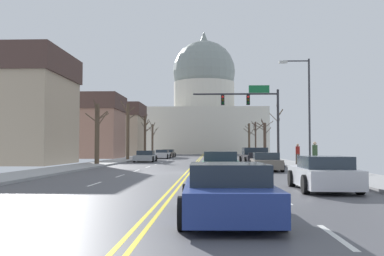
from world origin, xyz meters
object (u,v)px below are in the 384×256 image
at_px(pickup_truck_near_00, 256,158).
at_px(sedan_oncoming_00, 145,157).
at_px(street_lamp_right, 305,103).
at_px(sedan_near_01, 266,162).
at_px(sedan_near_03, 323,174).
at_px(sedan_near_04, 228,192).
at_px(signal_gantry, 254,108).
at_px(bicycle_parked, 347,167).
at_px(sedan_near_02, 221,165).
at_px(sedan_oncoming_02, 168,153).
at_px(sedan_oncoming_01, 162,154).
at_px(pedestrian_00, 315,154).
at_px(pedestrian_01, 298,153).

height_order(pickup_truck_near_00, sedan_oncoming_00, pickup_truck_near_00).
xyz_separation_m(street_lamp_right, sedan_near_01, (-2.90, -1.23, -4.05)).
xyz_separation_m(sedan_near_03, sedan_near_04, (-3.67, -6.34, -0.01)).
height_order(signal_gantry, bicycle_parked, signal_gantry).
height_order(sedan_near_02, sedan_near_04, sedan_near_02).
height_order(pickup_truck_near_00, sedan_near_03, pickup_truck_near_00).
xyz_separation_m(pickup_truck_near_00, sedan_oncoming_02, (-10.09, 31.10, -0.12)).
height_order(sedan_near_01, sedan_oncoming_01, same).
relative_size(sedan_near_01, sedan_oncoming_00, 1.04).
relative_size(street_lamp_right, sedan_oncoming_00, 1.66).
relative_size(pedestrian_00, pedestrian_01, 1.04).
distance_m(pedestrian_00, pedestrian_01, 7.42).
height_order(street_lamp_right, sedan_near_01, street_lamp_right).
bearing_deg(sedan_oncoming_01, sedan_oncoming_00, -91.63).
bearing_deg(sedan_oncoming_00, sedan_near_04, -78.79).
bearing_deg(bicycle_parked, sedan_oncoming_01, 112.07).
xyz_separation_m(pickup_truck_near_00, pedestrian_01, (3.46, 0.42, 0.39)).
height_order(sedan_oncoming_00, pedestrian_00, pedestrian_00).
xyz_separation_m(sedan_near_02, sedan_near_04, (-0.17, -12.65, -0.05)).
distance_m(street_lamp_right, sedan_near_04, 21.98).
relative_size(signal_gantry, sedan_oncoming_00, 1.74).
xyz_separation_m(street_lamp_right, sedan_near_02, (-6.05, -8.04, -3.98)).
bearing_deg(street_lamp_right, pedestrian_00, -82.99).
bearing_deg(street_lamp_right, sedan_oncoming_01, 114.84).
bearing_deg(signal_gantry, street_lamp_right, -75.84).
distance_m(sedan_near_04, pedestrian_01, 27.27).
distance_m(sedan_near_02, sedan_near_04, 12.65).
distance_m(pickup_truck_near_00, sedan_near_01, 6.52).
xyz_separation_m(sedan_near_04, bicycle_parked, (7.09, 14.58, -0.08)).
xyz_separation_m(signal_gantry, sedan_oncoming_02, (-10.47, 26.50, -4.62)).
bearing_deg(pedestrian_01, sedan_oncoming_02, 113.84).
height_order(sedan_near_03, sedan_oncoming_00, sedan_near_03).
height_order(sedan_near_02, pedestrian_01, pedestrian_01).
distance_m(street_lamp_right, sedan_near_01, 5.13).
xyz_separation_m(sedan_oncoming_00, bicycle_parked, (14.21, -21.37, -0.07)).
relative_size(street_lamp_right, sedan_near_03, 1.69).
bearing_deg(signal_gantry, sedan_oncoming_00, 153.65).
xyz_separation_m(street_lamp_right, sedan_oncoming_01, (-12.98, 28.05, -4.04)).
height_order(signal_gantry, pedestrian_01, signal_gantry).
relative_size(pickup_truck_near_00, sedan_near_01, 1.24).
bearing_deg(sedan_near_03, street_lamp_right, 79.94).
xyz_separation_m(sedan_oncoming_01, pedestrian_01, (13.57, -22.34, 0.51)).
relative_size(sedan_oncoming_00, pedestrian_01, 2.69).
distance_m(signal_gantry, street_lamp_right, 10.21).
height_order(signal_gantry, sedan_near_03, signal_gantry).
relative_size(pickup_truck_near_00, sedan_oncoming_00, 1.29).
bearing_deg(street_lamp_right, sedan_near_03, -100.06).
height_order(sedan_near_03, pedestrian_01, pedestrian_01).
xyz_separation_m(sedan_oncoming_01, sedan_oncoming_02, (0.02, 8.34, -0.00)).
relative_size(sedan_near_03, sedan_oncoming_01, 1.00).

